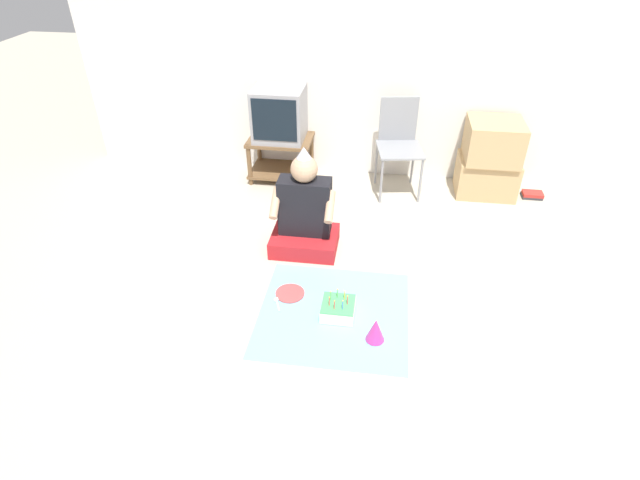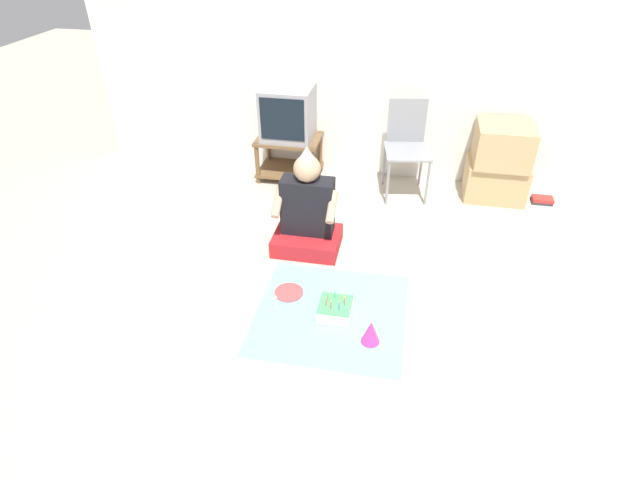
{
  "view_description": "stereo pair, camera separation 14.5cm",
  "coord_description": "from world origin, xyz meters",
  "px_view_note": "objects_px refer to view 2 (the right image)",
  "views": [
    {
      "loc": [
        -0.12,
        -2.52,
        2.37
      ],
      "look_at": [
        -0.54,
        0.41,
        0.35
      ],
      "focal_mm": 28.0,
      "sensor_mm": 36.0,
      "label": 1
    },
    {
      "loc": [
        0.02,
        -2.49,
        2.37
      ],
      "look_at": [
        -0.54,
        0.41,
        0.35
      ],
      "focal_mm": 28.0,
      "sensor_mm": 36.0,
      "label": 2
    }
  ],
  "objects_px": {
    "folding_chair": "(407,142)",
    "cardboard_box_stack": "(499,162)",
    "book_pile": "(542,200)",
    "birthday_cake": "(335,309)",
    "paper_plate": "(289,292)",
    "party_hat_blue": "(371,332)",
    "tv": "(288,113)",
    "person_seated": "(307,215)"
  },
  "relations": [
    {
      "from": "cardboard_box_stack",
      "to": "person_seated",
      "type": "xyz_separation_m",
      "value": [
        -1.57,
        -1.16,
        -0.06
      ]
    },
    {
      "from": "cardboard_box_stack",
      "to": "person_seated",
      "type": "distance_m",
      "value": 1.95
    },
    {
      "from": "tv",
      "to": "book_pile",
      "type": "relative_size",
      "value": 2.56
    },
    {
      "from": "cardboard_box_stack",
      "to": "person_seated",
      "type": "relative_size",
      "value": 0.82
    },
    {
      "from": "folding_chair",
      "to": "party_hat_blue",
      "type": "xyz_separation_m",
      "value": [
        -0.09,
        -2.11,
        -0.41
      ]
    },
    {
      "from": "cardboard_box_stack",
      "to": "party_hat_blue",
      "type": "height_order",
      "value": "cardboard_box_stack"
    },
    {
      "from": "person_seated",
      "to": "birthday_cake",
      "type": "height_order",
      "value": "person_seated"
    },
    {
      "from": "person_seated",
      "to": "party_hat_blue",
      "type": "bearing_deg",
      "value": -57.59
    },
    {
      "from": "book_pile",
      "to": "birthday_cake",
      "type": "height_order",
      "value": "birthday_cake"
    },
    {
      "from": "folding_chair",
      "to": "book_pile",
      "type": "relative_size",
      "value": 4.52
    },
    {
      "from": "birthday_cake",
      "to": "paper_plate",
      "type": "xyz_separation_m",
      "value": [
        -0.37,
        0.16,
        -0.04
      ]
    },
    {
      "from": "folding_chair",
      "to": "paper_plate",
      "type": "bearing_deg",
      "value": -112.46
    },
    {
      "from": "paper_plate",
      "to": "folding_chair",
      "type": "bearing_deg",
      "value": 67.54
    },
    {
      "from": "folding_chair",
      "to": "person_seated",
      "type": "xyz_separation_m",
      "value": [
        -0.71,
        -1.13,
        -0.2
      ]
    },
    {
      "from": "tv",
      "to": "birthday_cake",
      "type": "height_order",
      "value": "tv"
    },
    {
      "from": "party_hat_blue",
      "to": "paper_plate",
      "type": "xyz_separation_m",
      "value": [
        -0.63,
        0.37,
        -0.08
      ]
    },
    {
      "from": "tv",
      "to": "person_seated",
      "type": "relative_size",
      "value": 0.57
    },
    {
      "from": "cardboard_box_stack",
      "to": "paper_plate",
      "type": "bearing_deg",
      "value": -131.76
    },
    {
      "from": "paper_plate",
      "to": "person_seated",
      "type": "bearing_deg",
      "value": 89.12
    },
    {
      "from": "folding_chair",
      "to": "book_pile",
      "type": "bearing_deg",
      "value": -0.36
    },
    {
      "from": "person_seated",
      "to": "party_hat_blue",
      "type": "relative_size",
      "value": 5.14
    },
    {
      "from": "tv",
      "to": "paper_plate",
      "type": "xyz_separation_m",
      "value": [
        0.43,
        -1.82,
        -0.66
      ]
    },
    {
      "from": "book_pile",
      "to": "paper_plate",
      "type": "xyz_separation_m",
      "value": [
        -2.04,
        -1.74,
        -0.02
      ]
    },
    {
      "from": "cardboard_box_stack",
      "to": "party_hat_blue",
      "type": "bearing_deg",
      "value": -113.92
    },
    {
      "from": "cardboard_box_stack",
      "to": "birthday_cake",
      "type": "relative_size",
      "value": 3.18
    },
    {
      "from": "person_seated",
      "to": "birthday_cake",
      "type": "xyz_separation_m",
      "value": [
        0.36,
        -0.78,
        -0.25
      ]
    },
    {
      "from": "tv",
      "to": "cardboard_box_stack",
      "type": "bearing_deg",
      "value": -1.23
    },
    {
      "from": "tv",
      "to": "paper_plate",
      "type": "bearing_deg",
      "value": -76.56
    },
    {
      "from": "paper_plate",
      "to": "birthday_cake",
      "type": "bearing_deg",
      "value": -23.95
    },
    {
      "from": "book_pile",
      "to": "birthday_cake",
      "type": "relative_size",
      "value": 0.85
    },
    {
      "from": "folding_chair",
      "to": "birthday_cake",
      "type": "bearing_deg",
      "value": -100.47
    },
    {
      "from": "cardboard_box_stack",
      "to": "person_seated",
      "type": "bearing_deg",
      "value": -143.64
    },
    {
      "from": "birthday_cake",
      "to": "paper_plate",
      "type": "height_order",
      "value": "birthday_cake"
    },
    {
      "from": "person_seated",
      "to": "party_hat_blue",
      "type": "xyz_separation_m",
      "value": [
        0.62,
        -0.98,
        -0.21
      ]
    },
    {
      "from": "person_seated",
      "to": "cardboard_box_stack",
      "type": "bearing_deg",
      "value": 36.36
    },
    {
      "from": "folding_chair",
      "to": "paper_plate",
      "type": "relative_size",
      "value": 4.16
    },
    {
      "from": "book_pile",
      "to": "party_hat_blue",
      "type": "distance_m",
      "value": 2.53
    },
    {
      "from": "person_seated",
      "to": "paper_plate",
      "type": "height_order",
      "value": "person_seated"
    },
    {
      "from": "person_seated",
      "to": "book_pile",
      "type": "bearing_deg",
      "value": 28.97
    },
    {
      "from": "folding_chair",
      "to": "book_pile",
      "type": "distance_m",
      "value": 1.4
    },
    {
      "from": "cardboard_box_stack",
      "to": "book_pile",
      "type": "distance_m",
      "value": 0.57
    },
    {
      "from": "folding_chair",
      "to": "cardboard_box_stack",
      "type": "relative_size",
      "value": 1.21
    }
  ]
}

